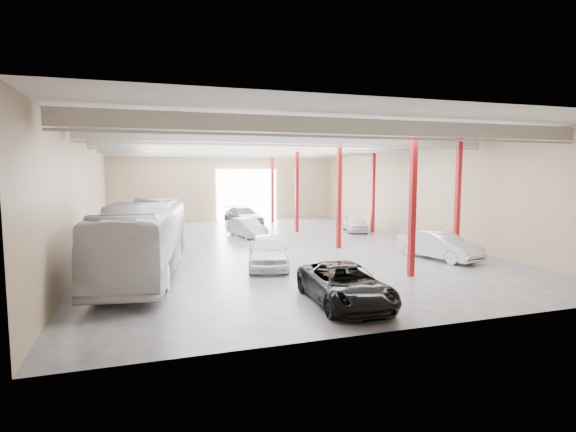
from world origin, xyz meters
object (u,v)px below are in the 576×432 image
coach_bus (144,238)px  car_right_far (355,223)px  car_right_near (439,245)px  car_row_a (268,251)px  car_row_b (247,228)px  car_row_c (243,216)px  black_sedan (345,285)px

coach_bus → car_right_far: (16.20, 10.35, -1.02)m
car_right_near → car_row_a: bearing=158.7°
car_row_b → car_row_c: (1.39, 7.50, 0.11)m
black_sedan → car_right_far: (9.28, 17.71, -0.05)m
car_row_b → car_right_far: 8.93m
car_right_far → car_right_near: bearing=-78.0°
car_row_c → car_right_far: 10.49m
coach_bus → car_row_c: bearing=73.0°
black_sedan → car_row_a: bearing=101.5°
coach_bus → car_row_a: coach_bus is taller
car_row_c → car_right_near: (6.84, -18.99, -0.01)m
coach_bus → black_sedan: size_ratio=2.32×
car_row_c → car_right_near: 20.18m
car_row_c → car_right_near: bearing=-80.0°
coach_bus → car_right_far: bearing=41.7°
car_row_c → coach_bus: bearing=-126.0°
black_sedan → car_row_a: 7.07m
car_row_a → car_row_c: bearing=95.5°
car_row_a → car_row_c: size_ratio=0.89×
car_row_b → car_right_near: car_right_near is taller
black_sedan → car_row_a: (-0.98, 7.00, 0.10)m
car_row_b → car_row_c: size_ratio=0.76×
black_sedan → coach_bus: bearing=136.8°
car_row_a → car_right_near: size_ratio=1.03×
car_row_b → car_right_far: car_row_b is taller
car_row_a → car_row_b: (1.33, 10.50, -0.15)m
coach_bus → car_row_a: size_ratio=2.50×
coach_bus → car_right_near: coach_bus is taller
black_sedan → car_right_near: 10.47m
car_right_near → coach_bus: bearing=159.7°
car_row_c → car_row_b: bearing=-110.3°
coach_bus → car_row_b: coach_bus is taller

